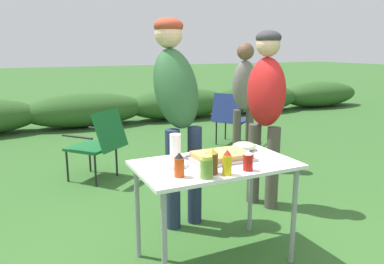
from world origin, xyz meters
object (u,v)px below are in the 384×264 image
(paper_cup_stack, at_px, (175,146))
(ketchup_bottle, at_px, (248,161))
(food_tray, at_px, (221,156))
(camp_chair_near_hedge, at_px, (230,116))
(relish_jar, at_px, (207,167))
(beer_bottle, at_px, (212,161))
(hot_sauce_bottle, at_px, (179,165))
(mustard_bottle, at_px, (227,163))
(standing_person_in_olive_jacket, at_px, (244,93))
(plate_stack, at_px, (173,164))
(mixing_bowl, at_px, (244,146))
(folding_table, at_px, (215,173))
(standing_person_with_beanie, at_px, (266,101))
(standing_person_in_gray_fleece, at_px, (176,97))
(camp_chair_green_behind_table, at_px, (99,141))

(paper_cup_stack, distance_m, ketchup_bottle, 0.56)
(food_tray, bearing_deg, camp_chair_near_hedge, 57.71)
(ketchup_bottle, xyz_separation_m, relish_jar, (-0.31, -0.01, 0.00))
(relish_jar, bearing_deg, beer_bottle, 39.53)
(hot_sauce_bottle, relative_size, mustard_bottle, 0.94)
(ketchup_bottle, relative_size, standing_person_in_olive_jacket, 0.09)
(camp_chair_near_hedge, bearing_deg, plate_stack, -75.78)
(ketchup_bottle, distance_m, beer_bottle, 0.25)
(paper_cup_stack, bearing_deg, mixing_bowl, -3.89)
(ketchup_bottle, bearing_deg, folding_table, 115.56)
(food_tray, relative_size, ketchup_bottle, 3.13)
(folding_table, distance_m, standing_person_with_beanie, 1.18)
(paper_cup_stack, xyz_separation_m, ketchup_bottle, (0.31, -0.47, -0.02))
(standing_person_with_beanie, bearing_deg, plate_stack, -84.50)
(mixing_bowl, height_order, mustard_bottle, mustard_bottle)
(standing_person_in_gray_fleece, xyz_separation_m, camp_chair_near_hedge, (1.80, 2.08, -0.65))
(standing_person_with_beanie, relative_size, camp_chair_green_behind_table, 2.01)
(food_tray, xyz_separation_m, camp_chair_green_behind_table, (-0.47, 2.01, -0.30))
(camp_chair_near_hedge, bearing_deg, camp_chair_green_behind_table, -109.39)
(standing_person_in_gray_fleece, distance_m, standing_person_in_olive_jacket, 1.70)
(ketchup_bottle, relative_size, hot_sauce_bottle, 0.89)
(mixing_bowl, xyz_separation_m, standing_person_in_olive_jacket, (1.01, 1.56, 0.19))
(beer_bottle, distance_m, standing_person_in_gray_fleece, 0.98)
(hot_sauce_bottle, height_order, beer_bottle, beer_bottle)
(food_tray, relative_size, mustard_bottle, 2.63)
(mustard_bottle, xyz_separation_m, standing_person_in_gray_fleece, (0.07, 0.98, 0.30))
(folding_table, bearing_deg, camp_chair_near_hedge, 57.07)
(folding_table, relative_size, camp_chair_near_hedge, 1.32)
(paper_cup_stack, xyz_separation_m, hot_sauce_bottle, (-0.14, -0.39, -0.01))
(paper_cup_stack, height_order, standing_person_with_beanie, standing_person_with_beanie)
(mixing_bowl, relative_size, ketchup_bottle, 1.32)
(paper_cup_stack, bearing_deg, standing_person_in_olive_jacket, 44.03)
(food_tray, height_order, mustard_bottle, mustard_bottle)
(plate_stack, bearing_deg, ketchup_bottle, -36.24)
(standing_person_in_gray_fleece, bearing_deg, camp_chair_green_behind_table, 102.99)
(mustard_bottle, xyz_separation_m, standing_person_with_beanie, (0.95, 0.92, 0.21))
(folding_table, height_order, ketchup_bottle, ketchup_bottle)
(mustard_bottle, height_order, standing_person_with_beanie, standing_person_with_beanie)
(folding_table, bearing_deg, mixing_bowl, 28.12)
(mixing_bowl, height_order, beer_bottle, beer_bottle)
(plate_stack, height_order, standing_person_in_olive_jacket, standing_person_in_olive_jacket)
(food_tray, xyz_separation_m, standing_person_in_gray_fleece, (-0.05, 0.68, 0.35))
(mustard_bottle, bearing_deg, paper_cup_stack, 107.05)
(relish_jar, distance_m, mustard_bottle, 0.14)
(ketchup_bottle, relative_size, standing_person_with_beanie, 0.08)
(hot_sauce_bottle, distance_m, camp_chair_green_behind_table, 2.23)
(relish_jar, bearing_deg, standing_person_with_beanie, 39.82)
(food_tray, height_order, mixing_bowl, mixing_bowl)
(hot_sauce_bottle, bearing_deg, mixing_bowl, 26.45)
(mixing_bowl, xyz_separation_m, relish_jar, (-0.56, -0.44, 0.04))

